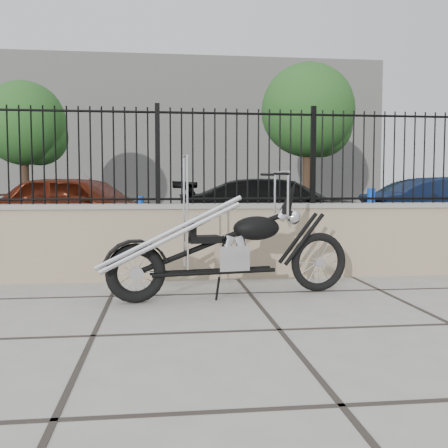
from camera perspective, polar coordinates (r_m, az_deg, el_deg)
ground_plane at (r=4.41m, az=6.06°, el=-11.41°), size 90.00×90.00×0.00m
parking_lot at (r=16.71m, az=-3.48°, el=0.06°), size 30.00×30.00×0.00m
retaining_wall at (r=6.75m, az=1.38°, el=-1.83°), size 14.00×0.36×0.96m
iron_fence at (r=6.72m, az=1.39°, el=7.37°), size 14.00×0.08×1.20m
background_building at (r=30.79m, az=-5.03°, el=9.36°), size 22.00×6.00×8.00m
chopper_motorcycle at (r=5.52m, az=0.37°, el=-0.22°), size 2.58×0.86×1.52m
car_red at (r=11.28m, az=-15.23°, el=1.66°), size 4.58×3.11×1.45m
car_black at (r=11.53m, az=6.45°, el=1.58°), size 4.93×2.81×1.35m
bollard_a at (r=8.51m, az=-9.08°, el=-0.43°), size 0.15×0.15×1.02m
bollard_b at (r=9.46m, az=15.68°, el=0.29°), size 0.16×0.16×1.15m
tree_left at (r=20.85m, az=-20.98°, el=10.58°), size 3.07×3.07×5.18m
tree_right at (r=21.24m, az=9.12°, el=12.56°), size 3.66×3.66×6.17m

